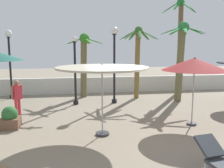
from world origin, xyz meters
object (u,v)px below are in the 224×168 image
object	(u,v)px
lamp_post_0	(114,55)
palm_tree_2	(181,52)
palm_tree_0	(138,53)
patio_umbrella_0	(102,70)
patio_umbrella_1	(195,64)
planter	(10,118)
lamp_post_3	(75,68)
lamp_post_2	(9,53)
palm_tree_1	(84,58)
palm_tree_3	(180,38)
guest_1	(17,95)

from	to	relation	value
lamp_post_0	palm_tree_2	bearing A→B (deg)	-1.79
palm_tree_0	patio_umbrella_0	bearing A→B (deg)	-115.97
patio_umbrella_1	planter	xyz separation A→B (m)	(-7.08, 0.75, -2.03)
lamp_post_0	lamp_post_3	bearing A→B (deg)	-179.80
palm_tree_2	palm_tree_0	bearing A→B (deg)	151.70
palm_tree_0	lamp_post_2	distance (m)	7.61
palm_tree_1	lamp_post_0	world-z (taller)	lamp_post_0
lamp_post_0	palm_tree_3	bearing A→B (deg)	24.88
patio_umbrella_0	palm_tree_1	size ratio (longest dim) A/B	0.81
lamp_post_2	planter	world-z (taller)	lamp_post_2
lamp_post_2	planter	bearing A→B (deg)	-77.76
palm_tree_0	lamp_post_3	distance (m)	3.95
palm_tree_1	lamp_post_3	distance (m)	2.08
palm_tree_2	guest_1	world-z (taller)	palm_tree_2
lamp_post_3	guest_1	distance (m)	3.48
palm_tree_0	palm_tree_3	size ratio (longest dim) A/B	0.70
patio_umbrella_1	patio_umbrella_0	bearing A→B (deg)	-171.41
palm_tree_1	palm_tree_0	bearing A→B (deg)	-15.59
palm_tree_1	lamp_post_2	bearing A→B (deg)	176.17
palm_tree_3	palm_tree_1	bearing A→B (deg)	-177.55
palm_tree_1	lamp_post_3	world-z (taller)	palm_tree_1
palm_tree_1	guest_1	bearing A→B (deg)	-126.74
palm_tree_1	palm_tree_2	size ratio (longest dim) A/B	0.87
planter	palm_tree_2	bearing A→B (deg)	21.89
patio_umbrella_0	lamp_post_0	world-z (taller)	lamp_post_0
patio_umbrella_1	planter	bearing A→B (deg)	173.92
palm_tree_1	guest_1	world-z (taller)	palm_tree_1
patio_umbrella_1	guest_1	size ratio (longest dim) A/B	1.61
lamp_post_3	planter	distance (m)	4.61
lamp_post_3	planter	world-z (taller)	lamp_post_3
patio_umbrella_0	planter	distance (m)	4.12
patio_umbrella_1	guest_1	distance (m)	7.48
palm_tree_3	lamp_post_0	world-z (taller)	palm_tree_3
lamp_post_0	guest_1	bearing A→B (deg)	-154.47
palm_tree_2	lamp_post_3	size ratio (longest dim) A/B	1.23
lamp_post_2	planter	size ratio (longest dim) A/B	4.80
patio_umbrella_0	planter	xyz separation A→B (m)	(-3.40, 1.31, -1.93)
patio_umbrella_0	palm_tree_3	size ratio (longest dim) A/B	0.51
palm_tree_2	palm_tree_3	distance (m)	2.67
palm_tree_2	lamp_post_2	xyz separation A→B (m)	(-9.70, 2.35, -0.06)
patio_umbrella_0	lamp_post_2	distance (m)	8.46
palm_tree_1	planter	bearing A→B (deg)	-119.82
planter	palm_tree_0	bearing A→B (deg)	36.11
lamp_post_3	patio_umbrella_1	bearing A→B (deg)	-43.27
patio_umbrella_0	guest_1	bearing A→B (deg)	142.38
planter	palm_tree_3	bearing A→B (deg)	31.25
palm_tree_3	lamp_post_2	bearing A→B (deg)	179.88
palm_tree_2	lamp_post_0	distance (m)	3.79
lamp_post_2	guest_1	world-z (taller)	lamp_post_2
palm_tree_1	lamp_post_2	world-z (taller)	lamp_post_2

